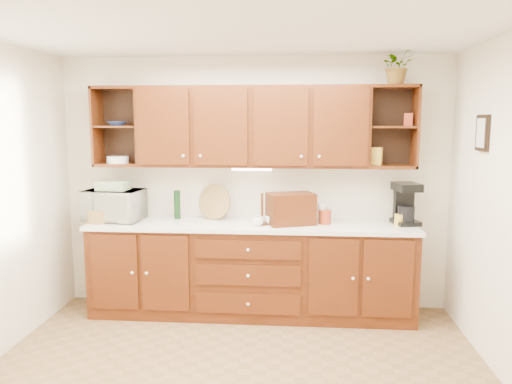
% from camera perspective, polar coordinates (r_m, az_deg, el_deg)
% --- Properties ---
extents(ceiling, '(4.00, 4.00, 0.00)m').
position_cam_1_polar(ceiling, '(3.49, -2.91, 18.87)').
color(ceiling, white).
rests_on(ceiling, back_wall).
extents(back_wall, '(4.00, 0.00, 4.00)m').
position_cam_1_polar(back_wall, '(5.21, -0.27, 0.98)').
color(back_wall, '#EFE5C9').
rests_on(back_wall, floor).
extents(base_cabinets, '(3.20, 0.60, 0.90)m').
position_cam_1_polar(base_cabinets, '(5.09, -0.56, -8.97)').
color(base_cabinets, '#371606').
rests_on(base_cabinets, floor).
extents(countertop, '(3.24, 0.64, 0.04)m').
position_cam_1_polar(countertop, '(4.97, -0.58, -3.82)').
color(countertop, white).
rests_on(countertop, base_cabinets).
extents(upper_cabinets, '(3.20, 0.33, 0.80)m').
position_cam_1_polar(upper_cabinets, '(5.01, -0.32, 7.50)').
color(upper_cabinets, '#371606').
rests_on(upper_cabinets, back_wall).
extents(undercabinet_light, '(0.40, 0.05, 0.02)m').
position_cam_1_polar(undercabinet_light, '(4.98, -0.49, 2.62)').
color(undercabinet_light, white).
rests_on(undercabinet_light, upper_cabinets).
extents(framed_picture, '(0.03, 0.24, 0.30)m').
position_cam_1_polar(framed_picture, '(4.56, 24.47, 6.16)').
color(framed_picture, black).
rests_on(framed_picture, right_wall).
extents(wicker_basket, '(0.25, 0.25, 0.13)m').
position_cam_1_polar(wicker_basket, '(5.24, -17.44, -2.61)').
color(wicker_basket, olive).
rests_on(wicker_basket, countertop).
extents(microwave, '(0.60, 0.44, 0.31)m').
position_cam_1_polar(microwave, '(5.28, -15.93, -1.47)').
color(microwave, beige).
rests_on(microwave, countertop).
extents(towel_stack, '(0.31, 0.23, 0.09)m').
position_cam_1_polar(towel_stack, '(5.25, -16.01, 0.71)').
color(towel_stack, '#DDDE68').
rests_on(towel_stack, microwave).
extents(wine_bottle, '(0.08, 0.08, 0.30)m').
position_cam_1_polar(wine_bottle, '(5.24, -9.00, -1.42)').
color(wine_bottle, black).
rests_on(wine_bottle, countertop).
extents(woven_tray, '(0.38, 0.23, 0.36)m').
position_cam_1_polar(woven_tray, '(5.18, -4.75, -3.00)').
color(woven_tray, olive).
rests_on(woven_tray, countertop).
extents(bread_box, '(0.51, 0.42, 0.31)m').
position_cam_1_polar(bread_box, '(4.90, 3.99, -1.93)').
color(bread_box, '#371606').
rests_on(bread_box, countertop).
extents(mug_tree, '(0.25, 0.26, 0.31)m').
position_cam_1_polar(mug_tree, '(4.90, 0.70, -3.16)').
color(mug_tree, '#371606').
rests_on(mug_tree, countertop).
extents(canister_red, '(0.16, 0.16, 0.14)m').
position_cam_1_polar(canister_red, '(4.97, 7.89, -2.84)').
color(canister_red, '#9F3117').
rests_on(canister_red, countertop).
extents(canister_white, '(0.10, 0.10, 0.20)m').
position_cam_1_polar(canister_white, '(5.00, 7.53, -2.43)').
color(canister_white, white).
rests_on(canister_white, countertop).
extents(canister_yellow, '(0.11, 0.11, 0.11)m').
position_cam_1_polar(canister_yellow, '(5.05, 16.02, -3.07)').
color(canister_yellow, gold).
rests_on(canister_yellow, countertop).
extents(coffee_maker, '(0.27, 0.32, 0.41)m').
position_cam_1_polar(coffee_maker, '(5.13, 16.71, -1.34)').
color(coffee_maker, black).
rests_on(coffee_maker, countertop).
extents(bowl_stack, '(0.22, 0.22, 0.04)m').
position_cam_1_polar(bowl_stack, '(5.29, -15.59, 7.55)').
color(bowl_stack, navy).
rests_on(bowl_stack, upper_cabinets).
extents(plate_stack, '(0.25, 0.25, 0.07)m').
position_cam_1_polar(plate_stack, '(5.30, -15.51, 3.58)').
color(plate_stack, white).
rests_on(plate_stack, upper_cabinets).
extents(pantry_box_yellow, '(0.12, 0.10, 0.17)m').
position_cam_1_polar(pantry_box_yellow, '(5.03, 13.66, 4.00)').
color(pantry_box_yellow, gold).
rests_on(pantry_box_yellow, upper_cabinets).
extents(pantry_box_red, '(0.10, 0.09, 0.12)m').
position_cam_1_polar(pantry_box_red, '(5.09, 17.03, 7.92)').
color(pantry_box_red, '#9F3117').
rests_on(pantry_box_red, upper_cabinets).
extents(potted_plant, '(0.38, 0.35, 0.34)m').
position_cam_1_polar(potted_plant, '(5.04, 15.85, 13.69)').
color(potted_plant, '#999999').
rests_on(potted_plant, upper_cabinets).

